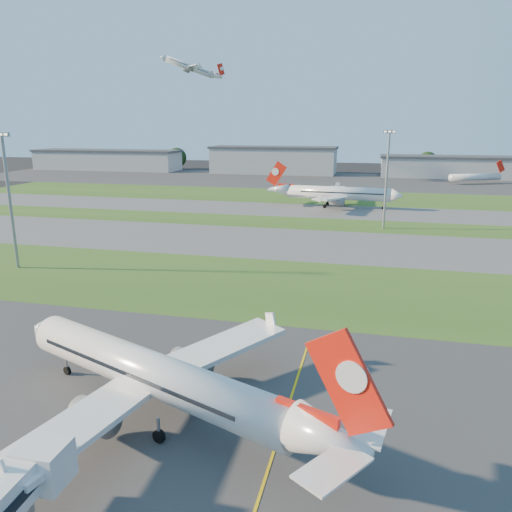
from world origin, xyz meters
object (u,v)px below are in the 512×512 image
(airliner_parked, at_px, (154,375))
(airliner_taxiing, at_px, (337,193))
(light_mast_centre, at_px, (387,173))
(mini_jet_near, at_px, (475,177))
(light_mast_west, at_px, (9,192))

(airliner_parked, distance_m, airliner_taxiing, 130.64)
(airliner_taxiing, xyz_separation_m, light_mast_centre, (14.99, -33.06, 10.12))
(airliner_parked, relative_size, light_mast_centre, 1.45)
(mini_jet_near, relative_size, light_mast_west, 1.03)
(airliner_taxiing, xyz_separation_m, mini_jet_near, (58.07, 84.55, -1.41))
(airliner_taxiing, relative_size, light_mast_centre, 1.66)
(airliner_taxiing, xyz_separation_m, light_mast_west, (-55.01, -89.06, 10.12))
(mini_jet_near, height_order, light_mast_centre, light_mast_centre)
(airliner_parked, height_order, mini_jet_near, airliner_parked)
(airliner_parked, distance_m, light_mast_centre, 100.42)
(mini_jet_near, height_order, light_mast_west, light_mast_west)
(light_mast_centre, bearing_deg, mini_jet_near, 69.89)
(light_mast_west, bearing_deg, airliner_parked, -40.86)
(mini_jet_near, bearing_deg, airliner_parked, -132.00)
(airliner_parked, relative_size, airliner_taxiing, 0.87)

